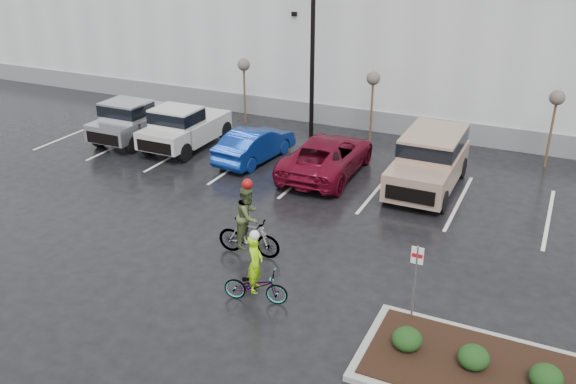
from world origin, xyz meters
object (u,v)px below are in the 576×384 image
at_px(lamppost, 313,12).
at_px(cyclist_olive, 249,228).
at_px(sapling_west, 244,68).
at_px(cyclist_hivis, 256,279).
at_px(fire_lane_sign, 415,275).
at_px(pickup_silver, 140,117).
at_px(sapling_east, 556,102).
at_px(pickup_white, 189,124).
at_px(sapling_mid, 373,82).
at_px(car_blue, 255,144).
at_px(suv_tan, 428,163).
at_px(car_red, 327,156).

distance_m(lamppost, cyclist_olive, 11.81).
xyz_separation_m(sapling_west, cyclist_hivis, (7.83, -13.57, -2.07)).
height_order(fire_lane_sign, pickup_silver, fire_lane_sign).
xyz_separation_m(sapling_east, cyclist_olive, (-7.51, -11.50, -1.83)).
xyz_separation_m(pickup_white, cyclist_hivis, (8.43, -9.57, -0.32)).
bearing_deg(cyclist_hivis, sapling_mid, -6.55).
bearing_deg(sapling_mid, sapling_west, 180.00).
distance_m(sapling_east, car_blue, 12.11).
bearing_deg(lamppost, suv_tan, -28.23).
bearing_deg(sapling_east, suv_tan, -132.09).
xyz_separation_m(pickup_silver, car_blue, (6.11, -0.31, -0.28)).
relative_size(sapling_west, suv_tan, 0.63).
distance_m(car_blue, cyclist_olive, 7.96).
bearing_deg(fire_lane_sign, sapling_west, 132.67).
height_order(lamppost, pickup_silver, lamppost).
bearing_deg(fire_lane_sign, car_blue, 136.63).
distance_m(car_red, cyclist_olive, 7.01).
relative_size(lamppost, sapling_mid, 2.88).
height_order(lamppost, sapling_east, lamppost).
bearing_deg(pickup_white, car_red, -4.15).
xyz_separation_m(pickup_silver, cyclist_olive, (9.70, -7.41, -0.09)).
xyz_separation_m(lamppost, cyclist_hivis, (3.83, -12.57, -5.03)).
relative_size(sapling_mid, suv_tan, 0.63).
distance_m(pickup_white, car_blue, 3.53).
xyz_separation_m(car_blue, suv_tan, (7.23, 0.11, 0.33)).
height_order(fire_lane_sign, car_red, fire_lane_sign).
xyz_separation_m(lamppost, car_red, (2.19, -3.50, -4.92)).
relative_size(sapling_west, sapling_east, 1.00).
relative_size(fire_lane_sign, suv_tan, 0.43).
bearing_deg(car_blue, sapling_west, -50.54).
xyz_separation_m(suv_tan, cyclist_hivis, (-2.30, -9.29, -0.37)).
bearing_deg(lamppost, car_red, -57.94).
xyz_separation_m(lamppost, sapling_mid, (2.50, 1.00, -2.96)).
height_order(lamppost, sapling_mid, lamppost).
bearing_deg(sapling_east, pickup_silver, -166.65).
bearing_deg(sapling_west, pickup_silver, -128.17).
distance_m(fire_lane_sign, cyclist_olive, 5.49).
height_order(sapling_east, car_blue, sapling_east).
relative_size(sapling_west, cyclist_hivis, 1.53).
xyz_separation_m(sapling_west, pickup_silver, (-3.21, -4.09, -1.75)).
distance_m(fire_lane_sign, cyclist_hivis, 4.11).
relative_size(car_red, cyclist_hivis, 2.62).
bearing_deg(suv_tan, cyclist_hivis, -103.89).
bearing_deg(sapling_mid, car_red, -93.92).
bearing_deg(cyclist_hivis, fire_lane_sign, -91.11).
bearing_deg(sapling_mid, fire_lane_sign, -67.51).
bearing_deg(car_blue, sapling_east, -152.36).
bearing_deg(lamppost, sapling_east, 5.71).
distance_m(sapling_mid, cyclist_olive, 11.65).
bearing_deg(pickup_silver, sapling_mid, 22.82).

